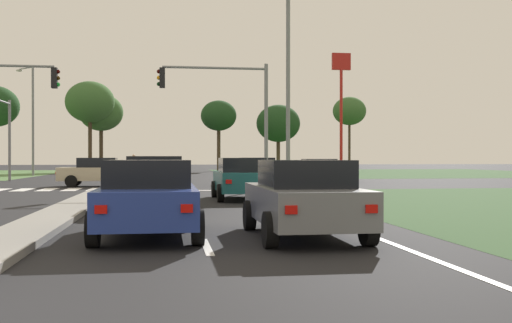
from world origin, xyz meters
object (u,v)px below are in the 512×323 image
street_lamp_second (288,78)px  pedestrian_at_median (134,163)px  traffic_signal_far_left (3,124)px  treeline_third (90,102)px  car_blue_near (148,198)px  traffic_signal_near_right (228,102)px  car_navy_eighth (258,171)px  fastfood_pole_sign (341,86)px  car_black_fourth (155,182)px  treeline_sixth (219,116)px  car_beige_sixth (100,172)px  car_maroon_third (321,170)px  car_teal_seventh (241,178)px  treeline_fifth (278,124)px  car_grey_fifth (303,198)px  treeline_seventh (349,111)px  treeline_fourth (101,113)px  street_lamp_third (32,114)px

street_lamp_second → pedestrian_at_median: street_lamp_second is taller
traffic_signal_far_left → treeline_third: 27.59m
car_blue_near → traffic_signal_near_right: 17.77m
car_navy_eighth → fastfood_pole_sign: size_ratio=0.37×
car_black_fourth → traffic_signal_near_right: (3.28, 10.61, 3.43)m
car_navy_eighth → treeline_sixth: bearing=178.9°
car_beige_sixth → street_lamp_second: bearing=61.1°
fastfood_pole_sign → car_black_fourth: bearing=-114.1°
car_maroon_third → fastfood_pole_sign: size_ratio=0.39×
car_teal_seventh → treeline_fifth: (10.12, 47.40, 4.75)m
car_beige_sixth → fastfood_pole_sign: fastfood_pole_sign is taller
car_blue_near → traffic_signal_far_left: size_ratio=0.79×
car_teal_seventh → fastfood_pole_sign: size_ratio=0.37×
car_blue_near → car_teal_seventh: size_ratio=1.00×
car_grey_fifth → treeline_seventh: size_ratio=0.48×
car_grey_fifth → car_navy_eighth: (2.56, 22.96, 0.02)m
traffic_signal_near_right → treeline_fourth: size_ratio=0.70×
treeline_sixth → car_navy_eighth: bearing=-91.1°
pedestrian_at_median → treeline_seventh: (24.06, 20.36, 5.90)m
car_blue_near → car_grey_fifth: 3.06m
car_black_fourth → car_navy_eighth: bearing=70.7°
car_blue_near → treeline_seventh: size_ratio=0.48×
car_black_fourth → traffic_signal_near_right: bearing=72.8°
street_lamp_second → car_navy_eighth: bearing=95.9°
treeline_third → treeline_fourth: (0.95, 2.18, -0.97)m
traffic_signal_far_left → treeline_fourth: (3.03, 29.42, 2.92)m
car_black_fourth → car_teal_seventh: (3.11, 3.88, -0.02)m
traffic_signal_far_left → car_black_fourth: bearing=-65.7°
car_teal_seventh → treeline_sixth: size_ratio=0.52×
pedestrian_at_median → car_navy_eighth: bearing=113.4°
car_beige_sixth → treeline_sixth: 37.26m
treeline_fourth → pedestrian_at_median: bearing=-77.3°
car_grey_fifth → street_lamp_second: 18.06m
street_lamp_third → treeline_fourth: size_ratio=1.08×
car_navy_eighth → traffic_signal_far_left: traffic_signal_far_left is taller
car_black_fourth → car_grey_fifth: size_ratio=1.01×
car_teal_seventh → treeline_sixth: bearing=86.2°
car_maroon_third → car_black_fourth: car_black_fourth is taller
car_black_fourth → treeline_fifth: 53.17m
car_teal_seventh → street_lamp_second: size_ratio=0.43×
street_lamp_second → treeline_seventh: street_lamp_second is taller
car_grey_fifth → treeline_fifth: (10.23, 58.34, 4.77)m
car_beige_sixth → traffic_signal_far_left: size_ratio=0.82×
fastfood_pole_sign → treeline_sixth: fastfood_pole_sign is taller
car_beige_sixth → pedestrian_at_median: bearing=176.3°
car_maroon_third → traffic_signal_far_left: traffic_signal_far_left is taller
traffic_signal_near_right → treeline_fifth: (9.96, 40.67, 1.30)m
treeline_third → treeline_fourth: 2.56m
car_blue_near → treeline_sixth: treeline_sixth is taller
car_navy_eighth → fastfood_pole_sign: 25.48m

